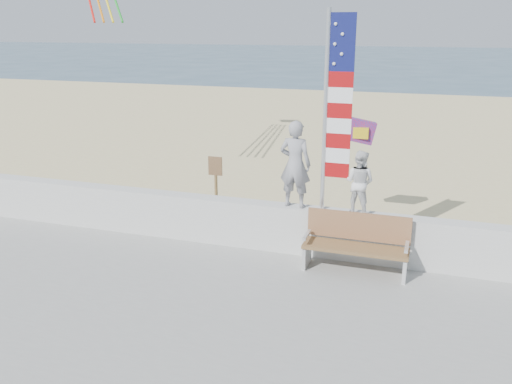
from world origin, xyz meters
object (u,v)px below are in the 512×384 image
adult (295,164)px  child (359,182)px  bench (356,243)px  flag (333,105)px

adult → child: size_ratio=1.41×
adult → child: 1.19m
adult → child: adult is taller
adult → child: (1.17, 0.00, -0.23)m
child → bench: 1.07m
child → flag: 1.44m
bench → flag: (-0.59, 0.45, 2.30)m
child → flag: size_ratio=0.33×
bench → flag: bearing=142.5°
child → bench: bearing=115.6°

